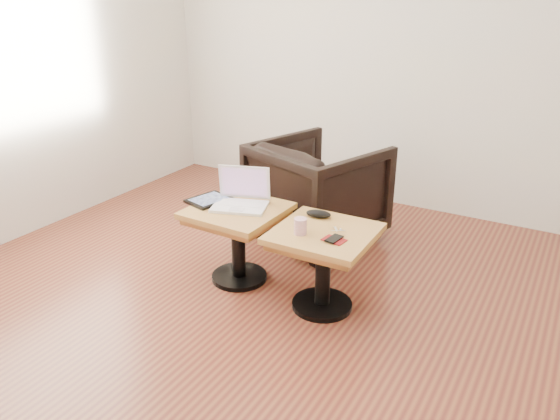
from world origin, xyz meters
The scene contains 11 objects.
room_shell centered at (0.00, 0.00, 1.35)m, with size 4.52×4.52×2.71m.
side_table_left centered at (-0.47, 0.48, 0.37)m, with size 0.55×0.55×0.49m.
side_table_right centered at (0.13, 0.45, 0.37)m, with size 0.55×0.55×0.49m.
laptop centered at (-0.47, 0.52, 0.54)m, with size 0.39×0.34×0.23m.
tablet centered at (-0.69, 0.48, 0.50)m, with size 0.26×0.30×0.02m.
charging_adapter centered at (-0.68, 0.70, 0.50)m, with size 0.04×0.04×0.02m, color white.
glasses_case centered at (0.02, 0.59, 0.51)m, with size 0.15×0.07×0.05m, color black.
striped_cup centered at (0.03, 0.34, 0.54)m, with size 0.07×0.07×0.09m, color #C75479.
earbuds_tangle centered at (0.19, 0.49, 0.50)m, with size 0.07×0.05×0.01m.
phone_on_sleeve centered at (0.23, 0.36, 0.50)m, with size 0.13×0.11×0.01m.
armchair centered at (-0.32, 1.28, 0.37)m, with size 0.79×0.81×0.74m, color black.
Camera 1 is at (1.29, -2.05, 1.75)m, focal length 35.00 mm.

